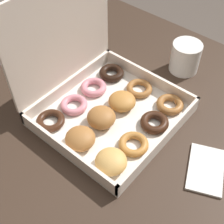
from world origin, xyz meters
TOP-DOWN VIEW (x-y plane):
  - dining_table at (0.00, 0.00)m, footprint 0.91×0.94m
  - donut_box at (-0.02, 0.11)m, footprint 0.33×0.32m
  - coffee_mug at (0.26, 0.04)m, footprint 0.08×0.08m
  - paper_napkin at (-0.00, -0.18)m, footprint 0.14×0.12m

SIDE VIEW (x-z plane):
  - dining_table at x=0.00m, z-range 0.25..0.97m
  - paper_napkin at x=0.00m, z-range 0.72..0.73m
  - coffee_mug at x=0.26m, z-range 0.72..0.81m
  - donut_box at x=-0.02m, z-range 0.61..0.93m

